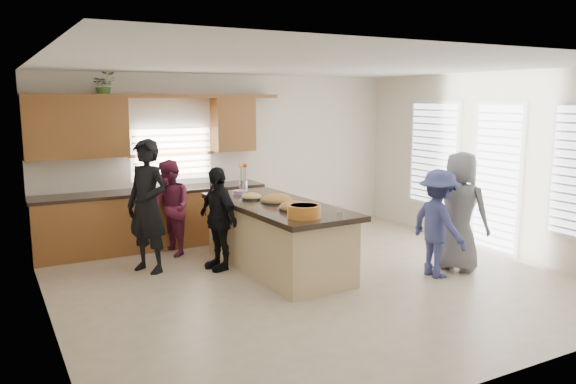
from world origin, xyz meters
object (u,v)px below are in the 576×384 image
island (277,238)px  salad_bowl (304,211)px  woman_left_back (147,206)px  woman_left_mid (170,208)px  woman_left_front (218,218)px  woman_right_back (438,224)px  woman_right_front (459,211)px

island → salad_bowl: 1.16m
woman_left_back → woman_left_mid: bearing=110.4°
woman_left_front → woman_left_mid: bearing=-169.9°
salad_bowl → woman_left_back: size_ratio=0.22×
woman_left_front → woman_right_back: woman_right_back is taller
salad_bowl → woman_left_front: woman_left_front is taller
island → woman_right_front: 2.57m
woman_right_front → woman_left_back: bearing=39.1°
salad_bowl → woman_right_back: woman_right_back is taller
woman_left_back → woman_left_front: woman_left_back is taller
woman_left_front → woman_right_front: bearing=49.9°
woman_left_front → woman_right_front: (2.95, -1.66, 0.11)m
island → woman_left_front: woman_left_front is taller
woman_left_mid → woman_left_front: size_ratio=1.01×
woman_left_front → salad_bowl: bearing=11.1°
island → woman_left_back: bearing=151.9°
salad_bowl → woman_right_back: bearing=-9.5°
island → woman_left_mid: (-1.10, 1.43, 0.29)m
island → woman_right_back: size_ratio=1.87×
island → woman_left_back: 1.85m
island → woman_left_back: size_ratio=1.48×
woman_right_front → woman_right_back: bearing=76.9°
salad_bowl → woman_right_front: 2.39m
woman_left_back → woman_left_front: bearing=37.1°
salad_bowl → woman_right_back: size_ratio=0.28×
woman_right_front → salad_bowl: bearing=61.1°
woman_right_back → woman_left_front: bearing=57.2°
woman_left_mid → woman_right_front: bearing=42.4°
salad_bowl → woman_left_mid: (-0.95, 2.42, -0.30)m
woman_left_front → woman_left_back: bearing=-122.4°
woman_left_back → woman_left_mid: (0.51, 0.65, -0.19)m
island → salad_bowl: (-0.15, -1.00, 0.58)m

